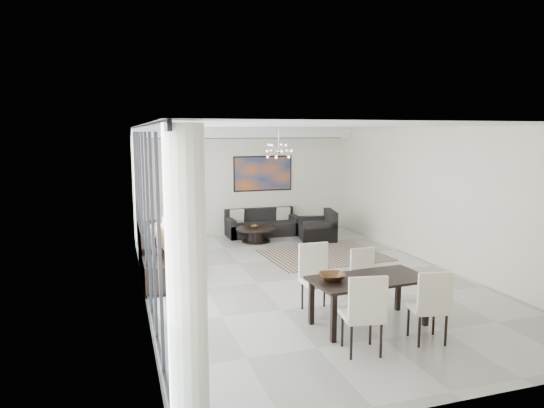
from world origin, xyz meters
name	(u,v)px	position (x,y,z in m)	size (l,w,h in m)	color
room_shell	(328,203)	(0.46, 0.00, 1.45)	(6.00, 9.00, 2.90)	#A8A39B
window_wall	(150,211)	(-2.86, 0.00, 1.47)	(0.37, 8.95, 2.90)	silver
soffit	(247,133)	(0.00, 4.30, 2.77)	(5.98, 0.40, 0.26)	white
painting	(263,174)	(0.50, 4.47, 1.65)	(1.68, 0.04, 0.98)	#BB581A
chandelier	(279,151)	(0.30, 2.50, 2.35)	(0.66, 0.66, 0.71)	silver
rug	(323,255)	(1.05, 1.50, 0.01)	(2.63, 2.03, 0.01)	black
coffee_table	(256,234)	(-0.04, 3.31, 0.20)	(1.03, 1.03, 0.36)	black
bowl_coffee	(254,227)	(-0.09, 3.32, 0.40)	(0.22, 0.22, 0.07)	brown
sofa_main	(262,226)	(0.35, 4.06, 0.24)	(1.95, 0.80, 0.71)	black
loveseat	(162,254)	(-2.55, 1.59, 0.30)	(0.98, 1.75, 0.87)	black
armchair	(319,230)	(1.59, 3.04, 0.27)	(1.04, 1.07, 0.78)	black
side_table	(149,227)	(-2.65, 4.15, 0.38)	(0.41, 0.41, 0.56)	black
tv_console	(155,270)	(-2.76, 0.56, 0.26)	(0.46, 1.64, 0.51)	black
television	(163,239)	(-2.60, 0.52, 0.84)	(1.13, 0.15, 0.65)	gray
dining_table	(369,284)	(0.05, -2.39, 0.63)	(1.77, 0.97, 0.71)	black
dining_chair_sw	(365,309)	(-0.49, -3.25, 0.61)	(0.56, 0.56, 1.06)	beige
dining_chair_se	(431,302)	(0.51, -3.21, 0.58)	(0.55, 0.55, 1.01)	beige
dining_chair_nw	(316,272)	(-0.45, -1.59, 0.61)	(0.49, 0.49, 1.06)	beige
dining_chair_ne	(365,273)	(0.43, -1.56, 0.52)	(0.43, 0.43, 0.91)	beige
bowl_dining	(332,277)	(-0.50, -2.32, 0.76)	(0.37, 0.37, 0.09)	brown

